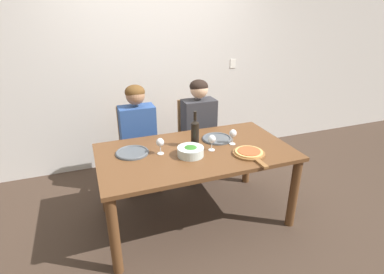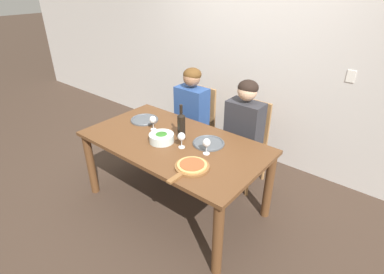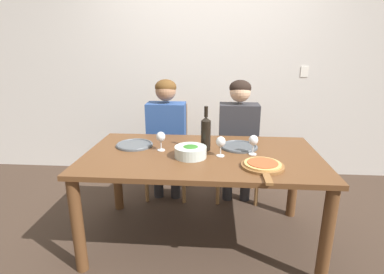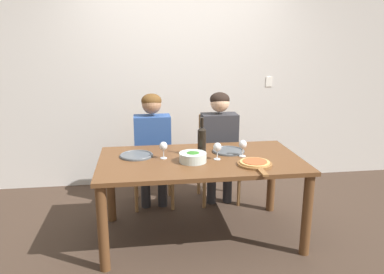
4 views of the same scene
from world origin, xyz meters
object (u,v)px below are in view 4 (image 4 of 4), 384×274
(wine_glass_right, at_px, (243,145))
(broccoli_bowl, at_px, (193,157))
(wine_bottle, at_px, (202,140))
(chair_right, at_px, (217,155))
(chair_left, at_px, (153,158))
(dinner_plate_right, at_px, (228,151))
(pizza_on_board, at_px, (255,164))
(wine_glass_left, at_px, (163,147))
(person_man, at_px, (220,137))
(wine_glass_centre, at_px, (217,148))
(person_woman, at_px, (153,140))
(dinner_plate_left, at_px, (136,155))

(wine_glass_right, bearing_deg, broccoli_bowl, -169.20)
(wine_bottle, bearing_deg, chair_right, 68.33)
(chair_left, height_order, wine_glass_right, chair_left)
(dinner_plate_right, bearing_deg, broccoli_bowl, -146.48)
(chair_left, distance_m, chair_right, 0.72)
(chair_right, height_order, wine_glass_right, chair_right)
(pizza_on_board, xyz_separation_m, wine_glass_left, (-0.74, 0.29, 0.09))
(pizza_on_board, bearing_deg, chair_right, 94.66)
(pizza_on_board, height_order, wine_glass_right, wine_glass_right)
(dinner_plate_right, bearing_deg, chair_left, 134.78)
(person_man, xyz_separation_m, wine_glass_centre, (-0.19, -0.78, 0.12))
(wine_bottle, relative_size, wine_glass_left, 2.30)
(broccoli_bowl, xyz_separation_m, dinner_plate_right, (0.37, 0.24, -0.03))
(wine_glass_right, bearing_deg, wine_glass_centre, -167.71)
(person_woman, height_order, dinner_plate_right, person_woman)
(chair_right, xyz_separation_m, person_man, (0.00, -0.11, 0.23))
(chair_left, xyz_separation_m, dinner_plate_left, (-0.17, -0.71, 0.25))
(broccoli_bowl, distance_m, pizza_on_board, 0.53)
(person_man, relative_size, wine_glass_left, 8.09)
(dinner_plate_right, distance_m, wine_glass_right, 0.20)
(chair_right, xyz_separation_m, wine_glass_left, (-0.65, -0.80, 0.35))
(chair_left, height_order, wine_glass_centre, chair_left)
(dinner_plate_right, distance_m, wine_glass_left, 0.63)
(wine_glass_left, bearing_deg, wine_glass_right, -3.17)
(person_man, height_order, wine_glass_centre, person_man)
(pizza_on_board, relative_size, wine_glass_centre, 2.83)
(broccoli_bowl, relative_size, dinner_plate_right, 0.79)
(dinner_plate_right, distance_m, pizza_on_board, 0.43)
(wine_bottle, relative_size, broccoli_bowl, 1.48)
(wine_bottle, xyz_separation_m, broccoli_bowl, (-0.10, -0.17, -0.10))
(chair_left, height_order, broccoli_bowl, chair_left)
(person_man, distance_m, dinner_plate_left, 1.07)
(dinner_plate_left, bearing_deg, pizza_on_board, -21.73)
(chair_left, xyz_separation_m, person_woman, (-0.00, -0.11, 0.23))
(broccoli_bowl, relative_size, wine_glass_centre, 1.55)
(broccoli_bowl, bearing_deg, wine_glass_left, 152.24)
(person_woman, xyz_separation_m, wine_bottle, (0.42, -0.65, 0.15))
(chair_left, bearing_deg, pizza_on_board, -53.58)
(wine_glass_right, bearing_deg, chair_left, 132.48)
(broccoli_bowl, bearing_deg, dinner_plate_left, 155.01)
(person_man, height_order, pizza_on_board, person_man)
(wine_bottle, relative_size, dinner_plate_left, 1.17)
(wine_glass_right, bearing_deg, wine_bottle, 167.60)
(chair_left, height_order, pizza_on_board, chair_left)
(dinner_plate_right, bearing_deg, wine_bottle, -163.47)
(person_woman, bearing_deg, person_man, 0.00)
(person_woman, bearing_deg, wine_glass_right, -43.35)
(person_man, relative_size, dinner_plate_right, 4.10)
(wine_bottle, height_order, broccoli_bowl, wine_bottle)
(broccoli_bowl, height_order, dinner_plate_left, broccoli_bowl)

